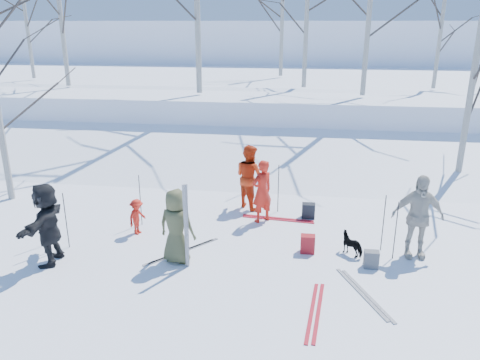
# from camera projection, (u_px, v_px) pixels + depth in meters

# --- Properties ---
(ground) EXTENTS (120.00, 120.00, 0.00)m
(ground) POSITION_uv_depth(u_px,v_px,m) (231.00, 257.00, 10.38)
(ground) COLOR white
(ground) RESTS_ON ground
(snow_ramp) EXTENTS (70.00, 9.49, 4.12)m
(snow_ramp) POSITION_uv_depth(u_px,v_px,m) (261.00, 162.00, 16.89)
(snow_ramp) COLOR white
(snow_ramp) RESTS_ON ground
(snow_plateau) EXTENTS (70.00, 18.00, 2.20)m
(snow_plateau) POSITION_uv_depth(u_px,v_px,m) (278.00, 96.00, 26.00)
(snow_plateau) COLOR white
(snow_plateau) RESTS_ON ground
(far_hill) EXTENTS (90.00, 30.00, 6.00)m
(far_hill) POSITION_uv_depth(u_px,v_px,m) (291.00, 54.00, 45.38)
(far_hill) COLOR white
(far_hill) RESTS_ON ground
(skier_olive_center) EXTENTS (0.90, 0.68, 1.65)m
(skier_olive_center) POSITION_uv_depth(u_px,v_px,m) (176.00, 226.00, 9.94)
(skier_olive_center) COLOR #474A2C
(skier_olive_center) RESTS_ON ground
(skier_red_north) EXTENTS (0.71, 0.70, 1.66)m
(skier_red_north) POSITION_uv_depth(u_px,v_px,m) (262.00, 191.00, 11.98)
(skier_red_north) COLOR red
(skier_red_north) RESTS_ON ground
(skier_redor_behind) EXTENTS (1.10, 1.09, 1.79)m
(skier_redor_behind) POSITION_uv_depth(u_px,v_px,m) (249.00, 177.00, 12.89)
(skier_redor_behind) COLOR red
(skier_redor_behind) RESTS_ON ground
(skier_red_seated) EXTENTS (0.48, 0.65, 0.90)m
(skier_red_seated) POSITION_uv_depth(u_px,v_px,m) (137.00, 217.00, 11.38)
(skier_red_seated) COLOR red
(skier_red_seated) RESTS_ON ground
(skier_cream_east) EXTENTS (1.13, 0.52, 1.90)m
(skier_cream_east) POSITION_uv_depth(u_px,v_px,m) (418.00, 217.00, 10.12)
(skier_cream_east) COLOR beige
(skier_cream_east) RESTS_ON ground
(skier_grey_west) EXTENTS (0.64, 1.70, 1.80)m
(skier_grey_west) POSITION_uv_depth(u_px,v_px,m) (47.00, 224.00, 9.88)
(skier_grey_west) COLOR black
(skier_grey_west) RESTS_ON ground
(dog) EXTENTS (0.64, 0.60, 0.51)m
(dog) POSITION_uv_depth(u_px,v_px,m) (353.00, 244.00, 10.42)
(dog) COLOR black
(dog) RESTS_ON ground
(upright_ski_left) EXTENTS (0.09, 0.16, 1.90)m
(upright_ski_left) POSITION_uv_depth(u_px,v_px,m) (186.00, 227.00, 9.61)
(upright_ski_left) COLOR silver
(upright_ski_left) RESTS_ON ground
(upright_ski_right) EXTENTS (0.14, 0.23, 1.89)m
(upright_ski_right) POSITION_uv_depth(u_px,v_px,m) (187.00, 226.00, 9.66)
(upright_ski_right) COLOR silver
(upright_ski_right) RESTS_ON ground
(ski_pair_a) EXTENTS (2.08, 2.10, 0.02)m
(ski_pair_a) POSITION_uv_depth(u_px,v_px,m) (182.00, 251.00, 10.60)
(ski_pair_a) COLOR silver
(ski_pair_a) RESTS_ON ground
(ski_pair_b) EXTENTS (0.58, 1.94, 0.02)m
(ski_pair_b) POSITION_uv_depth(u_px,v_px,m) (278.00, 219.00, 12.35)
(ski_pair_b) COLOR #AA1826
(ski_pair_b) RESTS_ON ground
(ski_pair_c) EXTENTS (0.61, 1.94, 0.02)m
(ski_pair_c) POSITION_uv_depth(u_px,v_px,m) (315.00, 311.00, 8.41)
(ski_pair_c) COLOR #AA1826
(ski_pair_c) RESTS_ON ground
(ski_pair_d) EXTENTS (1.60, 2.05, 0.02)m
(ski_pair_d) POSITION_uv_depth(u_px,v_px,m) (364.00, 294.00, 8.95)
(ski_pair_d) COLOR silver
(ski_pair_d) RESTS_ON ground
(ski_pole_a) EXTENTS (0.02, 0.02, 1.34)m
(ski_pole_a) POSITION_uv_depth(u_px,v_px,m) (47.00, 217.00, 10.80)
(ski_pole_a) COLOR black
(ski_pole_a) RESTS_ON ground
(ski_pole_b) EXTENTS (0.02, 0.02, 1.34)m
(ski_pole_b) POSITION_uv_depth(u_px,v_px,m) (278.00, 188.00, 12.65)
(ski_pole_b) COLOR black
(ski_pole_b) RESTS_ON ground
(ski_pole_c) EXTENTS (0.02, 0.02, 1.34)m
(ski_pole_c) POSITION_uv_depth(u_px,v_px,m) (48.00, 224.00, 10.40)
(ski_pole_c) COLOR black
(ski_pole_c) RESTS_ON ground
(ski_pole_d) EXTENTS (0.02, 0.02, 1.34)m
(ski_pole_d) POSITION_uv_depth(u_px,v_px,m) (396.00, 231.00, 10.10)
(ski_pole_d) COLOR black
(ski_pole_d) RESTS_ON ground
(ski_pole_e) EXTENTS (0.02, 0.02, 1.34)m
(ski_pole_e) POSITION_uv_depth(u_px,v_px,m) (383.00, 223.00, 10.48)
(ski_pole_e) COLOR black
(ski_pole_e) RESTS_ON ground
(ski_pole_f) EXTENTS (0.02, 0.02, 1.34)m
(ski_pole_f) POSITION_uv_depth(u_px,v_px,m) (140.00, 200.00, 11.82)
(ski_pole_f) COLOR black
(ski_pole_f) RESTS_ON ground
(ski_pole_g) EXTENTS (0.02, 0.02, 1.34)m
(ski_pole_g) POSITION_uv_depth(u_px,v_px,m) (266.00, 192.00, 12.36)
(ski_pole_g) COLOR black
(ski_pole_g) RESTS_ON ground
(ski_pole_h) EXTENTS (0.02, 0.02, 1.34)m
(ski_pole_h) POSITION_uv_depth(u_px,v_px,m) (66.00, 221.00, 10.61)
(ski_pole_h) COLOR black
(ski_pole_h) RESTS_ON ground
(backpack_red) EXTENTS (0.32, 0.22, 0.42)m
(backpack_red) POSITION_uv_depth(u_px,v_px,m) (308.00, 244.00, 10.51)
(backpack_red) COLOR maroon
(backpack_red) RESTS_ON ground
(backpack_grey) EXTENTS (0.30, 0.20, 0.38)m
(backpack_grey) POSITION_uv_depth(u_px,v_px,m) (371.00, 259.00, 9.87)
(backpack_grey) COLOR #505256
(backpack_grey) RESTS_ON ground
(backpack_dark) EXTENTS (0.34, 0.24, 0.40)m
(backpack_dark) POSITION_uv_depth(u_px,v_px,m) (308.00, 211.00, 12.38)
(backpack_dark) COLOR black
(backpack_dark) RESTS_ON ground
(birch_plateau_a) EXTENTS (5.04, 5.04, 6.34)m
(birch_plateau_a) POSITION_uv_depth(u_px,v_px,m) (60.00, 11.00, 20.18)
(birch_plateau_a) COLOR silver
(birch_plateau_a) RESTS_ON snow_plateau
(birch_plateau_b) EXTENTS (4.04, 4.04, 4.92)m
(birch_plateau_b) POSITION_uv_depth(u_px,v_px,m) (27.00, 28.00, 23.22)
(birch_plateau_b) COLOR silver
(birch_plateau_b) RESTS_ON snow_plateau
(birch_plateau_d) EXTENTS (4.94, 4.94, 6.20)m
(birch_plateau_d) POSITION_uv_depth(u_px,v_px,m) (369.00, 12.00, 17.44)
(birch_plateau_d) COLOR silver
(birch_plateau_d) RESTS_ON snow_plateau
(birch_plateau_e) EXTENTS (4.94, 4.94, 6.21)m
(birch_plateau_e) POSITION_uv_depth(u_px,v_px,m) (282.00, 14.00, 24.05)
(birch_plateau_e) COLOR silver
(birch_plateau_e) RESTS_ON snow_plateau
(birch_plateau_f) EXTENTS (3.45, 3.45, 4.06)m
(birch_plateau_f) POSITION_uv_depth(u_px,v_px,m) (440.00, 40.00, 19.70)
(birch_plateau_f) COLOR silver
(birch_plateau_f) RESTS_ON snow_plateau
(birch_plateau_h) EXTENTS (5.01, 5.01, 6.30)m
(birch_plateau_h) POSITION_uv_depth(u_px,v_px,m) (307.00, 12.00, 19.71)
(birch_plateau_h) COLOR silver
(birch_plateau_h) RESTS_ON snow_plateau
(birch_edge_e) EXTENTS (4.51, 4.51, 5.59)m
(birch_edge_e) POSITION_uv_depth(u_px,v_px,m) (470.00, 98.00, 14.01)
(birch_edge_e) COLOR silver
(birch_edge_e) RESTS_ON ground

